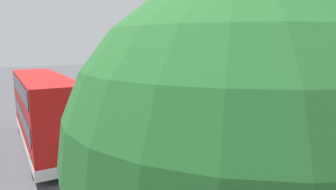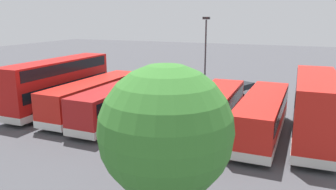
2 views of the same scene
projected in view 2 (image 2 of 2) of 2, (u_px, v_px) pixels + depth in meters
name	position (u px, v px, depth m)	size (l,w,h in m)	color
ground_plane	(202.00, 98.00, 35.04)	(140.00, 140.00, 0.00)	#47474C
bus_double_decker_near_end	(315.00, 108.00, 22.07)	(2.78, 10.23, 4.55)	red
bus_single_deck_second	(262.00, 115.00, 23.34)	(2.77, 11.20, 2.95)	red
bus_single_deck_third	(213.00, 111.00, 24.22)	(2.81, 11.67, 2.95)	red
bus_single_deck_fourth	(166.00, 107.00, 25.45)	(2.71, 11.44, 2.95)	#B71411
bus_single_deck_fifth	(123.00, 100.00, 27.36)	(2.85, 11.86, 2.95)	#A51919
bus_single_deck_sixth	(94.00, 96.00, 28.87)	(2.76, 11.69, 2.95)	red
bus_double_decker_seventh	(59.00, 83.00, 30.21)	(2.70, 11.95, 4.55)	#B71411
car_hatchback_silver	(243.00, 90.00, 35.55)	(3.21, 4.32, 1.43)	silver
lamp_post_tall	(205.00, 52.00, 33.28)	(0.70, 0.30, 8.29)	#38383D
waste_bin_yellow	(308.00, 101.00, 31.67)	(0.60, 0.60, 0.95)	#333338
tree_midleft	(166.00, 131.00, 11.52)	(4.74, 4.74, 6.87)	#4C3823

